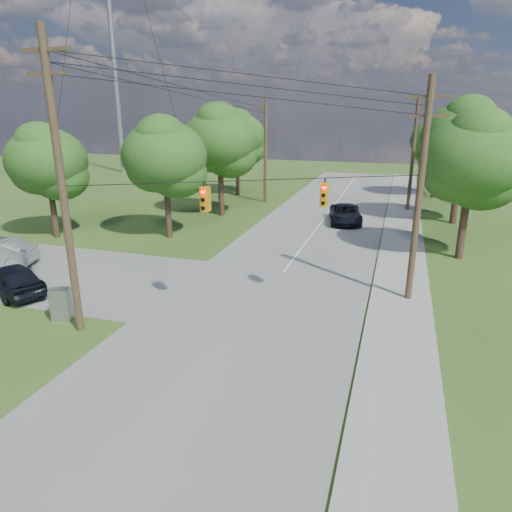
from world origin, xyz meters
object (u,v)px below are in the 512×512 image
(pole_sw, at_px, (62,185))
(control_cabinet, at_px, (61,304))
(pole_ne, at_px, (420,191))
(pole_north_e, at_px, (413,155))
(car_cross_dark, at_px, (12,279))
(car_main_north, at_px, (346,214))
(pole_north_w, at_px, (265,151))

(pole_sw, relative_size, control_cabinet, 8.13)
(pole_ne, xyz_separation_m, control_cabinet, (-14.90, -7.00, -4.73))
(pole_north_e, distance_m, control_cabinet, 32.90)
(car_cross_dark, relative_size, control_cabinet, 3.19)
(pole_ne, relative_size, car_cross_dark, 2.23)
(car_cross_dark, height_order, car_main_north, car_cross_dark)
(car_main_north, xyz_separation_m, control_cabinet, (-9.92, -22.39, -0.04))
(pole_north_e, xyz_separation_m, pole_north_w, (-13.90, 0.00, 0.00))
(car_cross_dark, bearing_deg, pole_north_w, -166.84)
(car_main_north, distance_m, control_cabinet, 24.49)
(pole_ne, height_order, pole_north_e, pole_ne)
(pole_sw, xyz_separation_m, car_main_north, (8.52, 22.99, -5.45))
(pole_ne, distance_m, car_cross_dark, 20.57)
(pole_ne, bearing_deg, car_cross_dark, -164.67)
(car_main_north, bearing_deg, pole_ne, -82.65)
(pole_sw, distance_m, pole_north_w, 29.62)
(car_main_north, bearing_deg, pole_sw, -120.90)
(pole_sw, height_order, car_cross_dark, pole_sw)
(car_cross_dark, bearing_deg, car_main_north, 169.67)
(car_main_north, relative_size, control_cabinet, 3.64)
(pole_north_e, xyz_separation_m, car_cross_dark, (-19.33, -27.30, -4.29))
(pole_north_e, bearing_deg, pole_ne, -90.00)
(pole_sw, height_order, pole_north_w, pole_sw)
(pole_north_w, bearing_deg, pole_sw, -89.23)
(pole_north_e, bearing_deg, control_cabinet, -117.20)
(pole_north_e, relative_size, car_main_north, 1.86)
(pole_ne, height_order, control_cabinet, pole_ne)
(car_main_north, bearing_deg, car_cross_dark, -135.31)
(pole_north_e, distance_m, car_cross_dark, 33.73)
(car_cross_dark, height_order, control_cabinet, car_cross_dark)
(pole_ne, height_order, car_cross_dark, pole_ne)
(pole_sw, distance_m, pole_ne, 15.51)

